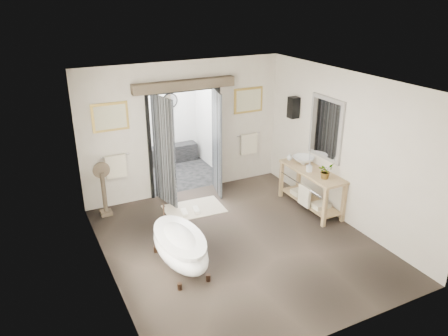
% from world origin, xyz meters
% --- Properties ---
extents(ground_plane, '(5.00, 5.00, 0.00)m').
position_xyz_m(ground_plane, '(0.00, 0.00, 0.00)').
color(ground_plane, brown).
extents(room_shell, '(4.52, 5.02, 2.91)m').
position_xyz_m(room_shell, '(-0.04, -0.11, 1.86)').
color(room_shell, beige).
rests_on(room_shell, ground_plane).
extents(shower_room, '(2.22, 2.01, 2.51)m').
position_xyz_m(shower_room, '(0.00, 3.99, 0.91)').
color(shower_room, black).
rests_on(shower_room, ground_plane).
extents(back_wall_dressing, '(3.82, 0.79, 2.52)m').
position_xyz_m(back_wall_dressing, '(0.00, 2.32, 1.56)').
color(back_wall_dressing, black).
rests_on(back_wall_dressing, ground_plane).
extents(clawfoot_tub, '(0.72, 1.62, 0.79)m').
position_xyz_m(clawfoot_tub, '(-1.18, -0.16, 0.39)').
color(clawfoot_tub, '#412D20').
rests_on(clawfoot_tub, ground_plane).
extents(vanity, '(0.57, 1.60, 0.85)m').
position_xyz_m(vanity, '(1.95, 0.55, 0.51)').
color(vanity, tan).
rests_on(vanity, ground_plane).
extents(pedestal_mirror, '(0.34, 0.22, 1.14)m').
position_xyz_m(pedestal_mirror, '(-1.89, 2.17, 0.49)').
color(pedestal_mirror, brown).
rests_on(pedestal_mirror, ground_plane).
extents(rug, '(1.24, 0.87, 0.01)m').
position_xyz_m(rug, '(-0.20, 1.59, 0.01)').
color(rug, beige).
rests_on(rug, ground_plane).
extents(slippers, '(0.42, 0.30, 0.05)m').
position_xyz_m(slippers, '(-0.34, 1.47, 0.04)').
color(slippers, white).
rests_on(slippers, rug).
extents(basin, '(0.59, 0.59, 0.16)m').
position_xyz_m(basin, '(2.02, 0.94, 0.93)').
color(basin, white).
rests_on(basin, vanity).
extents(plant, '(0.32, 0.29, 0.31)m').
position_xyz_m(plant, '(1.94, 0.13, 1.01)').
color(plant, gray).
rests_on(plant, vanity).
extents(soap_bottle_a, '(0.11, 0.11, 0.20)m').
position_xyz_m(soap_bottle_a, '(1.87, 0.53, 0.95)').
color(soap_bottle_a, gray).
rests_on(soap_bottle_a, vanity).
extents(soap_bottle_b, '(0.13, 0.13, 0.15)m').
position_xyz_m(soap_bottle_b, '(1.88, 1.24, 0.93)').
color(soap_bottle_b, gray).
rests_on(soap_bottle_b, vanity).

